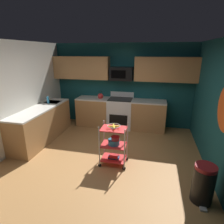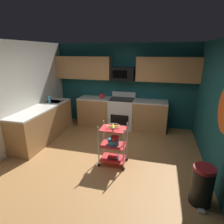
% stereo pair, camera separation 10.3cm
% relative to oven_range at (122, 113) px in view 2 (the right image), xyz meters
% --- Properties ---
extents(floor, '(4.40, 4.80, 0.04)m').
position_rel_oven_range_xyz_m(floor, '(-0.01, -2.10, -0.50)').
color(floor, '#A87542').
rests_on(floor, ground).
extents(wall_back, '(4.52, 0.06, 2.60)m').
position_rel_oven_range_xyz_m(wall_back, '(-0.01, 0.33, 0.82)').
color(wall_back, '#14474C').
rests_on(wall_back, ground).
extents(wall_left, '(0.06, 4.80, 2.60)m').
position_rel_oven_range_xyz_m(wall_left, '(-2.24, -2.10, 0.82)').
color(wall_left, silver).
rests_on(wall_left, ground).
extents(wall_right, '(0.06, 4.80, 2.60)m').
position_rel_oven_range_xyz_m(wall_right, '(2.22, -2.10, 0.82)').
color(wall_right, '#14474C').
rests_on(wall_right, ground).
extents(counter_run, '(3.60, 2.78, 0.92)m').
position_rel_oven_range_xyz_m(counter_run, '(-0.85, -0.61, -0.01)').
color(counter_run, '#B27F4C').
rests_on(counter_run, ground).
extents(oven_range, '(0.76, 0.65, 1.10)m').
position_rel_oven_range_xyz_m(oven_range, '(0.00, 0.00, 0.00)').
color(oven_range, white).
rests_on(oven_range, ground).
extents(upper_cabinets, '(4.40, 0.33, 0.70)m').
position_rel_oven_range_xyz_m(upper_cabinets, '(-0.01, 0.13, 1.37)').
color(upper_cabinets, '#B27F4C').
extents(microwave, '(0.70, 0.39, 0.40)m').
position_rel_oven_range_xyz_m(microwave, '(-0.00, 0.10, 1.22)').
color(microwave, black).
extents(rolling_cart, '(0.59, 0.40, 0.91)m').
position_rel_oven_range_xyz_m(rolling_cart, '(0.26, -2.11, -0.03)').
color(rolling_cart, silver).
rests_on(rolling_cart, ground).
extents(fruit_bowl, '(0.27, 0.27, 0.07)m').
position_rel_oven_range_xyz_m(fruit_bowl, '(0.26, -2.11, 0.40)').
color(fruit_bowl, silver).
rests_on(fruit_bowl, rolling_cart).
extents(mixing_bowl_large, '(0.25, 0.25, 0.11)m').
position_rel_oven_range_xyz_m(mixing_bowl_large, '(0.26, -2.11, 0.04)').
color(mixing_bowl_large, '#338CBF').
rests_on(mixing_bowl_large, rolling_cart).
extents(mixing_bowl_small, '(0.18, 0.18, 0.08)m').
position_rel_oven_range_xyz_m(mixing_bowl_small, '(0.29, -2.12, 0.14)').
color(mixing_bowl_small, maroon).
rests_on(mixing_bowl_small, rolling_cart).
extents(book_stack, '(0.24, 0.19, 0.07)m').
position_rel_oven_range_xyz_m(book_stack, '(0.26, -2.11, -0.32)').
color(book_stack, '#1E4C8C').
rests_on(book_stack, rolling_cart).
extents(kettle, '(0.21, 0.18, 0.26)m').
position_rel_oven_range_xyz_m(kettle, '(-0.65, -0.00, 0.52)').
color(kettle, red).
rests_on(kettle, counter_run).
extents(dish_soap_bottle, '(0.06, 0.06, 0.20)m').
position_rel_oven_range_xyz_m(dish_soap_bottle, '(-1.94, -0.95, 0.54)').
color(dish_soap_bottle, '#2D8CBF').
rests_on(dish_soap_bottle, counter_run).
extents(trash_can, '(0.34, 0.42, 0.66)m').
position_rel_oven_range_xyz_m(trash_can, '(1.89, -2.83, -0.15)').
color(trash_can, black).
rests_on(trash_can, ground).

